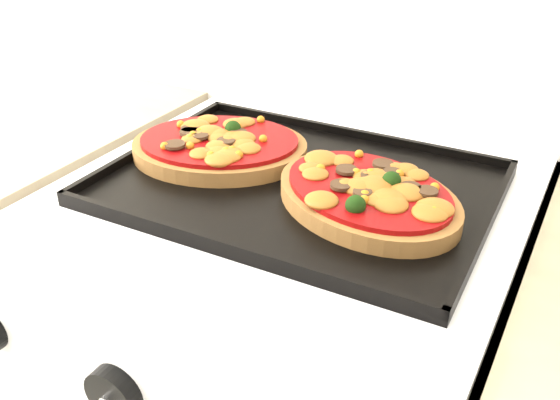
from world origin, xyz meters
The scene contains 5 objects.
control_panel centered at (0.03, 1.39, 0.85)m, with size 0.60×0.02×0.09m, color white.
knob_center centered at (0.03, 1.37, 0.85)m, with size 0.06×0.06×0.02m, color black.
baking_tray centered at (0.04, 1.72, 0.92)m, with size 0.49×0.36×0.02m, color black.
pizza_left centered at (-0.10, 1.74, 0.94)m, with size 0.25×0.19×0.04m, color brown, non-canonical shape.
pizza_right centered at (0.14, 1.71, 0.94)m, with size 0.25×0.18×0.04m, color brown, non-canonical shape.
Camera 1 is at (0.37, 1.07, 1.30)m, focal length 40.00 mm.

